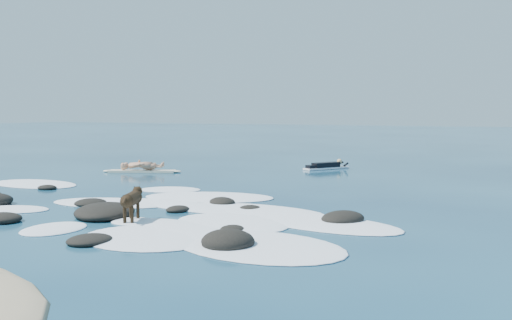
% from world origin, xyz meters
% --- Properties ---
extents(ground, '(160.00, 160.00, 0.00)m').
position_xyz_m(ground, '(0.00, 0.00, 0.00)').
color(ground, '#0A2642').
rests_on(ground, ground).
extents(reef_rocks, '(12.94, 6.00, 0.44)m').
position_xyz_m(reef_rocks, '(0.07, -1.82, 0.09)').
color(reef_rocks, black).
rests_on(reef_rocks, ground).
extents(breaking_foam, '(14.80, 7.99, 0.12)m').
position_xyz_m(breaking_foam, '(1.59, -0.84, 0.01)').
color(breaking_foam, white).
rests_on(breaking_foam, ground).
extents(standing_surfer_rig, '(3.08, 1.47, 1.82)m').
position_xyz_m(standing_surfer_rig, '(-4.35, 6.23, 0.72)').
color(standing_surfer_rig, beige).
rests_on(standing_surfer_rig, ground).
extents(paddling_surfer_rig, '(1.65, 2.09, 0.40)m').
position_xyz_m(paddling_surfer_rig, '(2.00, 10.53, 0.14)').
color(paddling_surfer_rig, white).
rests_on(paddling_surfer_rig, ground).
extents(dog, '(0.58, 1.20, 0.79)m').
position_xyz_m(dog, '(1.58, -2.29, 0.52)').
color(dog, black).
rests_on(dog, ground).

